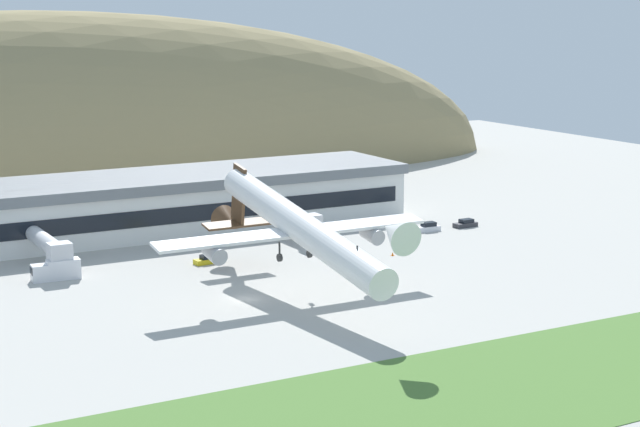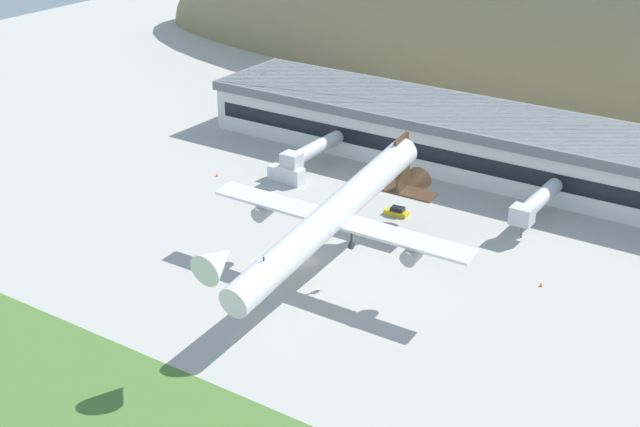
# 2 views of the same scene
# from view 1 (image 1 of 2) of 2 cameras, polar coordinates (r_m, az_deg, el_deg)

# --- Properties ---
(ground_plane) EXTENTS (345.23, 345.23, 0.00)m
(ground_plane) POSITION_cam_1_polar(r_m,az_deg,el_deg) (149.21, -4.04, -4.59)
(ground_plane) COLOR #ADAAA3
(grass_strip_foreground) EXTENTS (310.71, 27.55, 0.08)m
(grass_strip_foreground) POSITION_cam_1_polar(r_m,az_deg,el_deg) (111.85, 6.00, -10.04)
(grass_strip_foreground) COLOR #4C7533
(grass_strip_foreground) RESTS_ON ground_plane
(hill_backdrop) EXTENTS (252.87, 55.81, 78.10)m
(hill_backdrop) POSITION_cam_1_polar(r_m,az_deg,el_deg) (255.43, -15.17, 1.63)
(hill_backdrop) COLOR #8E7F56
(hill_backdrop) RESTS_ON ground_plane
(terminal_building) EXTENTS (102.45, 21.62, 10.20)m
(terminal_building) POSITION_cam_1_polar(r_m,az_deg,el_deg) (193.37, -9.82, 0.65)
(terminal_building) COLOR white
(terminal_building) RESTS_ON ground_plane
(jetway_0) EXTENTS (3.38, 16.76, 5.43)m
(jetway_0) POSITION_cam_1_polar(r_m,az_deg,el_deg) (169.49, -14.26, -1.61)
(jetway_0) COLOR silver
(jetway_0) RESTS_ON ground_plane
(jetway_1) EXTENTS (3.38, 15.84, 5.43)m
(jetway_1) POSITION_cam_1_polar(r_m,az_deg,el_deg) (185.19, -1.35, -0.21)
(jetway_1) COLOR silver
(jetway_1) RESTS_ON ground_plane
(cargo_airplane) EXTENTS (41.19, 53.08, 12.37)m
(cargo_airplane) POSITION_cam_1_polar(r_m,az_deg,el_deg) (147.58, -1.19, -0.75)
(cargo_airplane) COLOR white
(service_car_0) EXTENTS (4.66, 2.11, 1.66)m
(service_car_0) POSITION_cam_1_polar(r_m,az_deg,el_deg) (193.90, 5.77, -0.74)
(service_car_0) COLOR silver
(service_car_0) RESTS_ON ground_plane
(service_car_1) EXTENTS (4.62, 2.06, 1.45)m
(service_car_1) POSITION_cam_1_polar(r_m,az_deg,el_deg) (198.48, 7.77, -0.54)
(service_car_1) COLOR #333338
(service_car_1) RESTS_ON ground_plane
(service_car_2) EXTENTS (4.07, 2.13, 1.42)m
(service_car_2) POSITION_cam_1_polar(r_m,az_deg,el_deg) (169.85, -6.06, -2.48)
(service_car_2) COLOR gold
(service_car_2) RESTS_ON ground_plane
(fuel_truck) EXTENTS (7.31, 2.87, 3.01)m
(fuel_truck) POSITION_cam_1_polar(r_m,az_deg,el_deg) (163.72, -13.87, -2.96)
(fuel_truck) COLOR silver
(fuel_truck) RESTS_ON ground_plane
(traffic_cone_1) EXTENTS (0.52, 0.52, 0.58)m
(traffic_cone_1) POSITION_cam_1_polar(r_m,az_deg,el_deg) (174.67, 3.89, -2.17)
(traffic_cone_1) COLOR orange
(traffic_cone_1) RESTS_ON ground_plane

